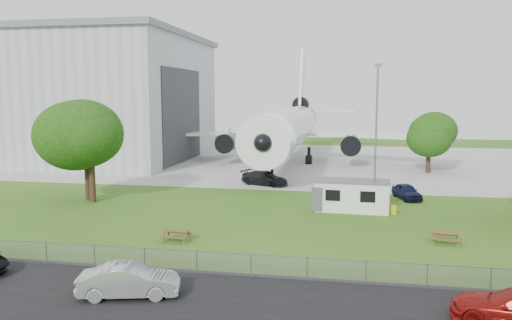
% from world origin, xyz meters
% --- Properties ---
extents(ground, '(160.00, 160.00, 0.00)m').
position_xyz_m(ground, '(0.00, 0.00, 0.00)').
color(ground, '#4C7823').
extents(asphalt_strip, '(120.00, 8.00, 0.02)m').
position_xyz_m(asphalt_strip, '(0.00, -13.00, 0.01)').
color(asphalt_strip, black).
rests_on(asphalt_strip, ground).
extents(concrete_apron, '(120.00, 46.00, 0.03)m').
position_xyz_m(concrete_apron, '(0.00, 38.00, 0.01)').
color(concrete_apron, '#B7B7B2').
rests_on(concrete_apron, ground).
extents(hangar, '(43.00, 31.00, 18.55)m').
position_xyz_m(hangar, '(-37.97, 36.00, 9.41)').
color(hangar, '#B2B7BC').
rests_on(hangar, ground).
extents(airliner, '(46.36, 47.73, 17.69)m').
position_xyz_m(airliner, '(-2.00, 35.86, 5.27)').
color(airliner, white).
rests_on(airliner, ground).
extents(site_cabin, '(6.81, 2.96, 2.62)m').
position_xyz_m(site_cabin, '(6.46, 7.15, 1.31)').
color(site_cabin, silver).
rests_on(site_cabin, ground).
extents(picnic_west, '(1.94, 1.67, 0.76)m').
position_xyz_m(picnic_west, '(-5.14, -3.82, 0.00)').
color(picnic_west, brown).
rests_on(picnic_west, ground).
extents(picnic_east, '(1.96, 1.70, 0.76)m').
position_xyz_m(picnic_east, '(12.41, -1.19, 0.00)').
color(picnic_east, brown).
rests_on(picnic_east, ground).
extents(fence, '(58.00, 0.04, 1.30)m').
position_xyz_m(fence, '(0.00, -9.50, 0.00)').
color(fence, gray).
rests_on(fence, ground).
extents(lamp_mast, '(0.16, 0.16, 12.00)m').
position_xyz_m(lamp_mast, '(8.20, 6.20, 6.00)').
color(lamp_mast, slate).
rests_on(lamp_mast, ground).
extents(tree_west_big, '(8.64, 8.64, 10.14)m').
position_xyz_m(tree_west_big, '(-17.50, 7.21, 5.81)').
color(tree_west_big, '#382619').
rests_on(tree_west_big, ground).
extents(tree_west_small, '(6.87, 6.87, 9.60)m').
position_xyz_m(tree_west_small, '(-16.71, 6.54, 6.15)').
color(tree_west_small, '#382619').
rests_on(tree_west_small, ground).
extents(tree_far_apron, '(5.67, 5.67, 7.53)m').
position_xyz_m(tree_far_apron, '(16.01, 29.58, 4.68)').
color(tree_far_apron, '#382619').
rests_on(tree_far_apron, ground).
extents(car_centre_sedan, '(5.05, 2.78, 1.58)m').
position_xyz_m(car_centre_sedan, '(-4.30, -13.06, 0.79)').
color(car_centre_sedan, '#ACAEB3').
rests_on(car_centre_sedan, ground).
extents(car_ne_hatch, '(2.78, 4.43, 1.41)m').
position_xyz_m(car_ne_hatch, '(11.55, 12.84, 0.70)').
color(car_ne_hatch, black).
rests_on(car_ne_hatch, ground).
extents(car_apron_van, '(5.64, 3.86, 1.52)m').
position_xyz_m(car_apron_van, '(-2.66, 17.63, 0.76)').
color(car_apron_van, black).
rests_on(car_apron_van, ground).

